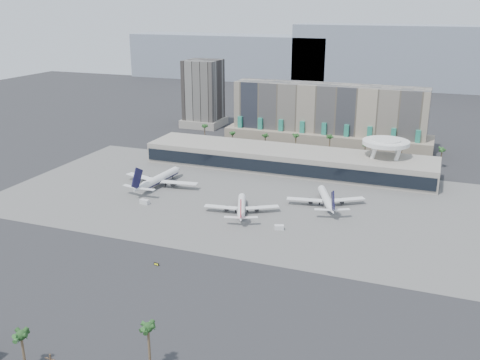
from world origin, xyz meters
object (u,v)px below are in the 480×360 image
(airliner_right, at_px, (326,199))
(service_vehicle_a, at_px, (145,202))
(taxiway_sign, at_px, (156,264))
(airliner_left, at_px, (159,179))
(airliner_centre, at_px, (242,207))
(service_vehicle_b, at_px, (279,227))

(airliner_right, height_order, service_vehicle_a, airliner_right)
(taxiway_sign, bearing_deg, service_vehicle_a, 132.85)
(airliner_left, distance_m, airliner_centre, 59.10)
(service_vehicle_a, height_order, service_vehicle_b, service_vehicle_a)
(airliner_centre, bearing_deg, airliner_left, 140.06)
(service_vehicle_a, xyz_separation_m, taxiway_sign, (37.22, -54.79, -0.64))
(service_vehicle_a, bearing_deg, airliner_right, 28.45)
(airliner_right, distance_m, taxiway_sign, 96.70)
(service_vehicle_a, bearing_deg, airliner_centre, 16.04)
(airliner_right, bearing_deg, service_vehicle_a, 178.11)
(airliner_left, height_order, airliner_right, airliner_left)
(airliner_right, bearing_deg, airliner_left, 160.48)
(airliner_centre, xyz_separation_m, airliner_right, (35.23, 23.73, 0.26))
(airliner_left, distance_m, airliner_right, 90.66)
(airliner_left, height_order, taxiway_sign, airliner_left)
(airliner_centre, height_order, service_vehicle_a, airliner_centre)
(airliner_centre, height_order, taxiway_sign, airliner_centre)
(service_vehicle_a, height_order, taxiway_sign, service_vehicle_a)
(service_vehicle_b, height_order, taxiway_sign, service_vehicle_b)
(service_vehicle_a, bearing_deg, airliner_left, 112.98)
(airliner_left, xyz_separation_m, service_vehicle_b, (77.60, -33.07, -2.98))
(airliner_right, xyz_separation_m, taxiway_sign, (-46.65, -84.65, -2.96))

